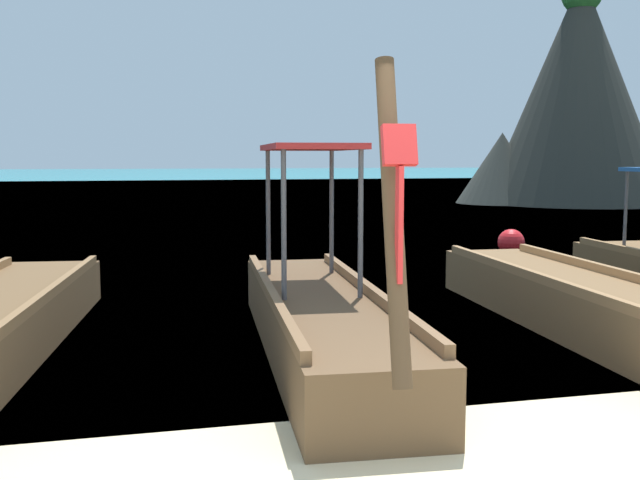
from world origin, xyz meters
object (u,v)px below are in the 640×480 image
longtail_boat_pink_ribbon (582,304)px  karst_rock (573,96)px  longtail_boat_red_ribbon (320,318)px  mooring_buoy_near (511,242)px

longtail_boat_pink_ribbon → karst_rock: (12.67, 20.32, 4.15)m
longtail_boat_pink_ribbon → longtail_boat_red_ribbon: bearing=-174.6°
longtail_boat_red_ribbon → karst_rock: 26.26m
longtail_boat_pink_ribbon → mooring_buoy_near: (2.26, 5.84, -0.04)m
karst_rock → longtail_boat_pink_ribbon: bearing=-121.9°
longtail_boat_red_ribbon → mooring_buoy_near: (5.34, 6.13, -0.10)m
longtail_boat_pink_ribbon → mooring_buoy_near: size_ratio=11.77×
karst_rock → mooring_buoy_near: bearing=-125.7°
longtail_boat_red_ribbon → longtail_boat_pink_ribbon: size_ratio=0.91×
longtail_boat_pink_ribbon → karst_rock: karst_rock is taller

